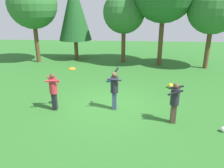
# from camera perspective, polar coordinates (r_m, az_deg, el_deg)

# --- Properties ---
(ground_plane) EXTENTS (40.00, 40.00, 0.00)m
(ground_plane) POSITION_cam_1_polar(r_m,az_deg,el_deg) (10.35, -0.45, -5.48)
(ground_plane) COLOR #2D6B28
(person_thrower) EXTENTS (0.60, 0.50, 1.90)m
(person_thrower) POSITION_cam_1_polar(r_m,az_deg,el_deg) (9.58, 0.63, -0.92)
(person_thrower) COLOR #38476B
(person_thrower) RESTS_ON ground_plane
(person_catcher) EXTENTS (0.66, 0.60, 1.69)m
(person_catcher) POSITION_cam_1_polar(r_m,az_deg,el_deg) (9.87, -14.99, -1.16)
(person_catcher) COLOR black
(person_catcher) RESTS_ON ground_plane
(person_bystander) EXTENTS (0.66, 0.60, 1.67)m
(person_bystander) POSITION_cam_1_polar(r_m,az_deg,el_deg) (8.80, 15.98, -3.94)
(person_bystander) COLOR #4C382D
(person_bystander) RESTS_ON ground_plane
(frisbee) EXTENTS (0.36, 0.36, 0.06)m
(frisbee) POSITION_cam_1_polar(r_m,az_deg,el_deg) (9.54, -10.28, 3.93)
(frisbee) COLOR orange
(ball_blue) EXTENTS (0.26, 0.26, 0.26)m
(ball_blue) POSITION_cam_1_polar(r_m,az_deg,el_deg) (13.43, -0.67, 1.11)
(ball_blue) COLOR blue
(ball_blue) RESTS_ON ground_plane
(ball_white) EXTENTS (0.20, 0.20, 0.20)m
(ball_white) POSITION_cam_1_polar(r_m,az_deg,el_deg) (9.23, 26.94, -10.44)
(ball_white) COLOR white
(ball_white) RESTS_ON ground_plane
(ball_yellow) EXTENTS (0.27, 0.27, 0.27)m
(ball_yellow) POSITION_cam_1_polar(r_m,az_deg,el_deg) (12.87, 14.95, -0.38)
(ball_yellow) COLOR yellow
(ball_yellow) RESTS_ON ground_plane
(tree_left) EXTENTS (2.73, 2.73, 6.52)m
(tree_left) POSITION_cam_1_polar(r_m,az_deg,el_deg) (19.15, -9.82, 18.40)
(tree_left) COLOR brown
(tree_left) RESTS_ON ground_plane
(tree_center) EXTENTS (3.24, 3.24, 5.55)m
(tree_center) POSITION_cam_1_polar(r_m,az_deg,el_deg) (17.81, 3.11, 18.03)
(tree_center) COLOR brown
(tree_center) RESTS_ON ground_plane
(tree_far_left) EXTENTS (3.75, 3.75, 6.41)m
(tree_far_left) POSITION_cam_1_polar(r_m,az_deg,el_deg) (18.86, -19.99, 18.92)
(tree_far_left) COLOR brown
(tree_far_left) RESTS_ON ground_plane
(tree_far_right) EXTENTS (3.50, 3.50, 5.99)m
(tree_far_right) POSITION_cam_1_polar(r_m,az_deg,el_deg) (17.32, 24.86, 17.34)
(tree_far_right) COLOR brown
(tree_far_right) RESTS_ON ground_plane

